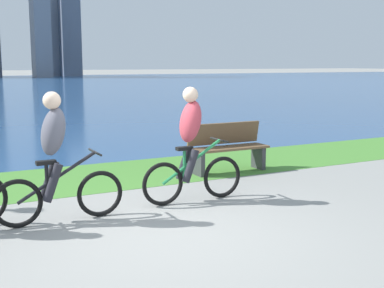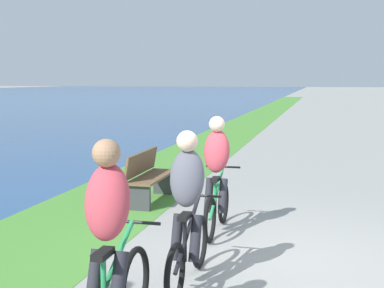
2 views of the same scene
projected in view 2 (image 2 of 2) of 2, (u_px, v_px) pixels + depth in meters
name	position (u px, v px, depth m)	size (l,w,h in m)	color
ground_plane	(287.00, 262.00, 6.19)	(300.00, 300.00, 0.00)	gray
grass_strip_bayside	(41.00, 241.00, 6.99)	(120.00, 2.31, 0.01)	#478433
cyclist_lead	(217.00, 175.00, 7.27)	(1.59, 0.52, 1.66)	black
cyclist_trailing	(188.00, 209.00, 5.38)	(1.64, 0.52, 1.65)	black
cyclist_distant_rear	(109.00, 249.00, 4.05)	(1.71, 0.52, 1.72)	black
bench_near_path	(149.00, 177.00, 9.19)	(1.50, 0.47, 0.90)	brown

